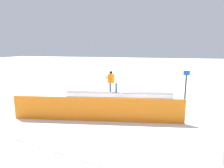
% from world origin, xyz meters
% --- Properties ---
extents(ground_plane, '(120.00, 120.00, 0.00)m').
position_xyz_m(ground_plane, '(0.00, 0.00, 0.00)').
color(ground_plane, white).
extents(grind_box, '(7.30, 1.98, 0.50)m').
position_xyz_m(grind_box, '(0.00, 0.00, 0.23)').
color(grind_box, white).
rests_on(grind_box, ground_plane).
extents(snowboarder, '(1.46, 0.53, 1.48)m').
position_xyz_m(snowboarder, '(0.53, 0.06, 1.30)').
color(snowboarder, silver).
rests_on(snowboarder, grind_box).
extents(safety_fence, '(8.14, 1.73, 1.18)m').
position_xyz_m(safety_fence, '(0.00, 4.27, 0.59)').
color(safety_fence, orange).
rests_on(safety_fence, ground_plane).
extents(trail_marker, '(0.40, 0.10, 2.06)m').
position_xyz_m(trail_marker, '(-4.35, -0.71, 1.10)').
color(trail_marker, '#262628').
rests_on(trail_marker, ground_plane).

